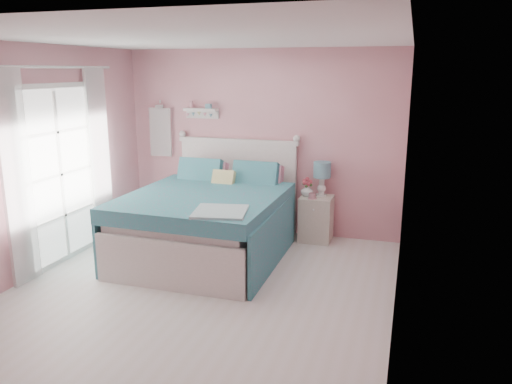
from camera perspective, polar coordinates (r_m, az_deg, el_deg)
The scene contains 13 objects.
floor at distance 5.47m, azimuth -6.47°, elevation -11.27°, with size 4.50×4.50×0.00m, color silver.
room_shell at distance 5.01m, azimuth -6.96°, elevation 5.38°, with size 4.50×4.50×4.50m.
bed at distance 6.37m, azimuth -5.34°, elevation -3.39°, with size 1.85×2.33×1.34m.
nightstand at distance 6.93m, azimuth 6.88°, elevation -3.03°, with size 0.43×0.43×0.62m.
table_lamp at distance 6.84m, azimuth 7.56°, elevation 2.24°, with size 0.24×0.24×0.47m.
vase at distance 6.84m, azimuth 5.84°, elevation 0.19°, with size 0.16×0.16×0.17m, color silver.
teacup at distance 6.73m, azimuth 6.45°, elevation -0.44°, with size 0.10×0.10×0.08m, color #C2828D.
roses at distance 6.80m, azimuth 5.84°, elevation 1.18°, with size 0.14×0.11×0.12m.
wall_shelf at distance 7.34m, azimuth -6.27°, elevation 9.22°, with size 0.50×0.15×0.25m.
hanging_dress at distance 7.66m, azimuth -10.86°, elevation 6.73°, with size 0.34×0.03×0.72m, color white.
french_door at distance 6.47m, azimuth -21.46°, elevation 1.83°, with size 0.04×1.32×2.16m.
curtain_near at distance 5.87m, azimuth -25.66°, elevation 1.33°, with size 0.04×0.40×2.32m, color white.
curtain_far at distance 7.00m, azimuth -17.45°, elevation 3.88°, with size 0.04×0.40×2.32m, color white.
Camera 1 is at (2.05, -4.52, 2.31)m, focal length 35.00 mm.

